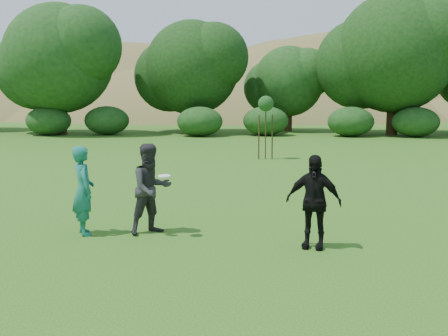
{
  "coord_description": "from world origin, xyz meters",
  "views": [
    {
      "loc": [
        0.95,
        -11.46,
        3.15
      ],
      "look_at": [
        0.0,
        3.0,
        1.1
      ],
      "focal_mm": 45.0,
      "sensor_mm": 36.0,
      "label": 1
    }
  ],
  "objects_px": {
    "player_grey": "(151,189)",
    "player_black": "(313,202)",
    "player_teal": "(83,190)",
    "sapling": "(266,105)"
  },
  "relations": [
    {
      "from": "player_grey",
      "to": "player_black",
      "type": "height_order",
      "value": "player_grey"
    },
    {
      "from": "player_teal",
      "to": "player_black",
      "type": "relative_size",
      "value": 1.03
    },
    {
      "from": "sapling",
      "to": "player_teal",
      "type": "bearing_deg",
      "value": -106.65
    },
    {
      "from": "player_black",
      "to": "sapling",
      "type": "xyz_separation_m",
      "value": [
        -0.83,
        14.24,
        1.48
      ]
    },
    {
      "from": "player_teal",
      "to": "player_grey",
      "type": "relative_size",
      "value": 0.98
    },
    {
      "from": "player_grey",
      "to": "sapling",
      "type": "bearing_deg",
      "value": 40.63
    },
    {
      "from": "player_teal",
      "to": "sapling",
      "type": "relative_size",
      "value": 0.68
    },
    {
      "from": "player_grey",
      "to": "sapling",
      "type": "relative_size",
      "value": 0.69
    },
    {
      "from": "player_grey",
      "to": "sapling",
      "type": "height_order",
      "value": "sapling"
    },
    {
      "from": "player_black",
      "to": "sapling",
      "type": "distance_m",
      "value": 14.34
    }
  ]
}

